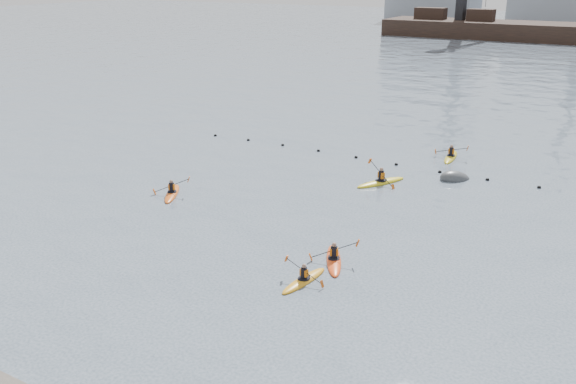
# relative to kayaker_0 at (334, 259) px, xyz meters

# --- Properties ---
(ground) EXTENTS (400.00, 400.00, 0.00)m
(ground) POSITION_rel_kayaker_0_xyz_m (-0.72, -7.42, -0.10)
(ground) COLOR #3C4A57
(ground) RESTS_ON ground
(float_line) EXTENTS (33.24, 0.73, 0.24)m
(float_line) POSITION_rel_kayaker_0_xyz_m (-1.22, 15.11, -0.07)
(float_line) COLOR black
(float_line) RESTS_ON ground
(kayaker_0) EXTENTS (2.09, 3.15, 1.20)m
(kayaker_0) POSITION_rel_kayaker_0_xyz_m (0.00, 0.00, 0.00)
(kayaker_0) COLOR #EE4A16
(kayaker_0) RESTS_ON ground
(kayaker_1) EXTENTS (1.98, 2.93, 1.05)m
(kayaker_1) POSITION_rel_kayaker_0_xyz_m (-0.24, -2.32, -0.01)
(kayaker_1) COLOR orange
(kayaker_1) RESTS_ON ground
(kayaker_2) EXTENTS (2.14, 3.06, 1.20)m
(kayaker_2) POSITION_rel_kayaker_0_xyz_m (-11.90, 3.07, -0.00)
(kayaker_2) COLOR #DA5714
(kayaker_2) RESTS_ON ground
(kayaker_3) EXTENTS (2.35, 3.48, 1.45)m
(kayaker_3) POSITION_rel_kayaker_0_xyz_m (-2.20, 10.98, 0.01)
(kayaker_3) COLOR yellow
(kayaker_3) RESTS_ON ground
(kayaker_5) EXTENTS (2.26, 3.39, 1.12)m
(kayaker_5) POSITION_rel_kayaker_0_xyz_m (-0.05, 18.45, 0.00)
(kayaker_5) COLOR gold
(kayaker_5) RESTS_ON ground
(mooring_buoy) EXTENTS (2.42, 2.48, 1.45)m
(mooring_buoy) POSITION_rel_kayaker_0_xyz_m (1.49, 14.05, -0.10)
(mooring_buoy) COLOR #414446
(mooring_buoy) RESTS_ON ground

